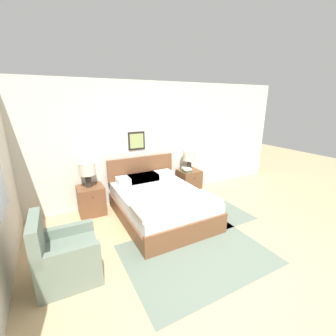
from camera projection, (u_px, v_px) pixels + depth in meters
ground_plane at (231, 270)px, 3.03m from camera, size 16.00×16.00×0.00m
wall_back at (147, 142)px, 5.05m from camera, size 7.53×0.09×2.60m
area_rug_main at (197, 254)px, 3.34m from camera, size 2.08×1.56×0.01m
area_rug_bedside at (218, 208)px, 4.75m from camera, size 0.81×1.41×0.01m
bed at (160, 202)px, 4.35m from camera, size 1.52×2.02×1.00m
armchair at (65, 258)px, 2.80m from camera, size 0.74×0.68×0.92m
nightstand_near_window at (91, 200)px, 4.47m from camera, size 0.50×0.49×0.58m
nightstand_by_door at (189, 181)px, 5.51m from camera, size 0.50×0.49×0.58m
table_lamp_near_window at (87, 170)px, 4.29m from camera, size 0.31×0.31×0.49m
table_lamp_by_door at (189, 156)px, 5.34m from camera, size 0.31×0.31×0.49m
book_thick_bottom at (186, 171)px, 5.33m from camera, size 0.18×0.26×0.03m
book_hardcover_middle at (186, 170)px, 5.33m from camera, size 0.17×0.22×0.03m
book_novel_upper at (186, 168)px, 5.32m from camera, size 0.23×0.29×0.03m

